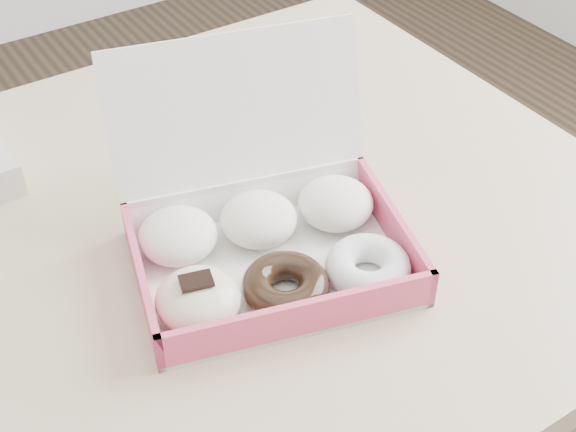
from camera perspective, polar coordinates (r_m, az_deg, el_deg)
table at (r=0.93m, az=-12.17°, el=-6.84°), size 1.20×0.80×0.75m
donut_box at (r=0.84m, az=-1.71°, el=-1.43°), size 0.34×0.32×0.20m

